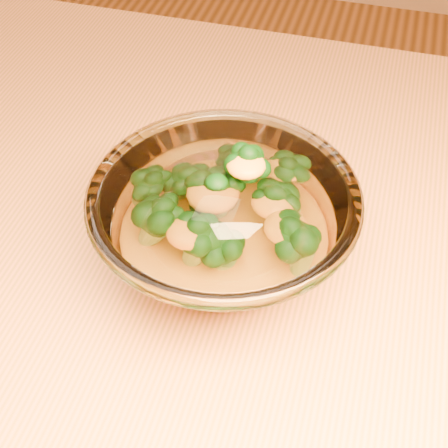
{
  "coord_description": "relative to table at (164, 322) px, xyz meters",
  "views": [
    {
      "loc": [
        0.15,
        -0.32,
        1.17
      ],
      "look_at": [
        0.06,
        0.01,
        0.8
      ],
      "focal_mm": 50.0,
      "sensor_mm": 36.0,
      "label": 1
    }
  ],
  "objects": [
    {
      "name": "table",
      "position": [
        0.0,
        0.0,
        0.0
      ],
      "size": [
        1.2,
        0.8,
        0.75
      ],
      "color": "#BB6438",
      "rests_on": "ground"
    },
    {
      "name": "glass_bowl",
      "position": [
        0.06,
        0.01,
        0.15
      ],
      "size": [
        0.21,
        0.21,
        0.09
      ],
      "color": "white",
      "rests_on": "table"
    },
    {
      "name": "cheese_sauce",
      "position": [
        0.06,
        0.01,
        0.13
      ],
      "size": [
        0.12,
        0.12,
        0.03
      ],
      "primitive_type": "ellipsoid",
      "color": "orange",
      "rests_on": "glass_bowl"
    },
    {
      "name": "broccoli_heap",
      "position": [
        0.06,
        0.02,
        0.16
      ],
      "size": [
        0.15,
        0.13,
        0.08
      ],
      "color": "black",
      "rests_on": "cheese_sauce"
    }
  ]
}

